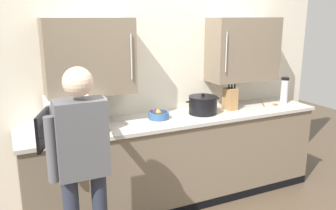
# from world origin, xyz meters

# --- Properties ---
(back_wall_tiled) EXTENTS (3.84, 0.44, 2.76)m
(back_wall_tiled) POSITION_xyz_m (-0.00, 1.06, 1.43)
(back_wall_tiled) COLOR beige
(back_wall_tiled) RESTS_ON ground_plane
(counter_unit) EXTENTS (3.12, 0.60, 0.93)m
(counter_unit) POSITION_xyz_m (0.00, 0.77, 0.46)
(counter_unit) COLOR #756651
(counter_unit) RESTS_ON ground_plane
(microwave_oven) EXTENTS (0.63, 0.73, 0.30)m
(microwave_oven) POSITION_xyz_m (-1.05, 0.80, 1.08)
(microwave_oven) COLOR #B7BABF
(microwave_oven) RESTS_ON counter_unit
(fruit_bowl) EXTENTS (0.20, 0.20, 0.10)m
(fruit_bowl) POSITION_xyz_m (-0.22, 0.79, 0.97)
(fruit_bowl) COLOR #335684
(fruit_bowl) RESTS_ON counter_unit
(knife_block) EXTENTS (0.11, 0.15, 0.32)m
(knife_block) POSITION_xyz_m (0.63, 0.79, 1.05)
(knife_block) COLOR #A37547
(knife_block) RESTS_ON counter_unit
(stock_pot) EXTENTS (0.39, 0.30, 0.21)m
(stock_pot) POSITION_xyz_m (0.28, 0.77, 1.02)
(stock_pot) COLOR black
(stock_pot) RESTS_ON counter_unit
(wooden_spoon) EXTENTS (0.22, 0.20, 0.02)m
(wooden_spoon) POSITION_xyz_m (1.16, 0.76, 0.94)
(wooden_spoon) COLOR brown
(wooden_spoon) RESTS_ON counter_unit
(thermos_flask) EXTENTS (0.09, 0.09, 0.30)m
(thermos_flask) POSITION_xyz_m (1.37, 0.76, 1.08)
(thermos_flask) COLOR #B7BABF
(thermos_flask) RESTS_ON counter_unit
(person_figure) EXTENTS (0.44, 0.58, 1.60)m
(person_figure) POSITION_xyz_m (-1.13, 0.02, 0.96)
(person_figure) COLOR #282D3D
(person_figure) RESTS_ON ground_plane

